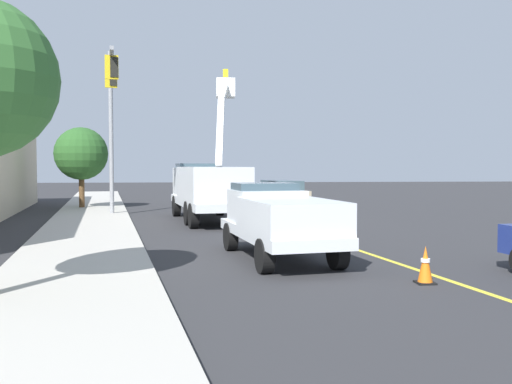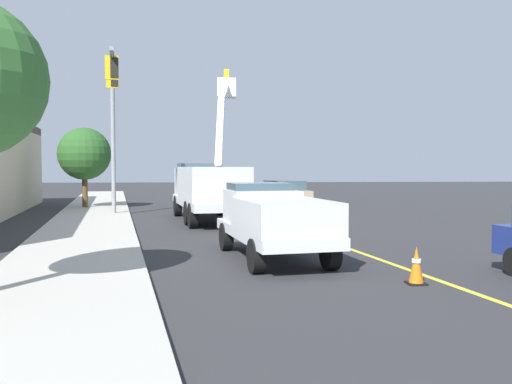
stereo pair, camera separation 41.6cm
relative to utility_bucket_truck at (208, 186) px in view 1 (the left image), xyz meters
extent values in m
plane|color=#2D2D30|center=(-0.29, -2.89, -1.62)|extent=(120.00, 120.00, 0.00)
cube|color=#B2ADA3|center=(-1.71, 5.08, -1.56)|extent=(59.70, 14.06, 0.12)
cube|color=yellow|center=(-0.29, -2.89, -1.61)|extent=(49.25, 8.92, 0.01)
cube|color=silver|center=(-0.20, -0.01, -0.72)|extent=(8.51, 3.90, 0.36)
cube|color=silver|center=(2.39, 0.45, 0.05)|extent=(3.00, 2.77, 1.60)
cube|color=#384C56|center=(2.58, 0.48, 0.75)|extent=(2.14, 2.38, 0.64)
cube|color=silver|center=(-1.17, -0.18, 0.00)|extent=(5.60, 3.38, 1.80)
cube|color=white|center=(-1.90, -0.52, 2.40)|extent=(1.72, 0.46, 3.02)
cube|color=white|center=(0.10, -0.74, 4.38)|extent=(2.71, 0.57, 1.31)
cube|color=white|center=(1.39, -0.88, 4.75)|extent=(0.90, 0.90, 0.90)
cube|color=yellow|center=(1.39, -0.88, 5.35)|extent=(0.36, 0.24, 0.60)
cylinder|color=black|center=(2.43, 1.60, -1.10)|extent=(1.08, 0.52, 1.04)
cylinder|color=black|center=(2.83, -0.62, -1.10)|extent=(1.08, 0.52, 1.04)
cylinder|color=black|center=(-1.85, 0.84, -1.10)|extent=(1.08, 0.52, 1.04)
cylinder|color=black|center=(-1.45, -1.38, -1.10)|extent=(1.08, 0.52, 1.04)
cylinder|color=black|center=(-3.14, 0.61, -1.10)|extent=(1.08, 0.52, 1.04)
cylinder|color=black|center=(-2.74, -1.61, -1.10)|extent=(1.08, 0.52, 1.04)
cube|color=silver|center=(-10.76, -1.89, -0.87)|extent=(5.88, 3.05, 0.30)
cube|color=silver|center=(-9.55, -1.68, -0.32)|extent=(2.32, 2.26, 1.10)
cube|color=#384C56|center=(-9.35, -1.64, 0.16)|extent=(1.63, 1.97, 0.56)
cube|color=silver|center=(-11.76, -2.07, -0.47)|extent=(3.68, 2.66, 1.10)
cylinder|color=black|center=(-9.11, -0.64, -1.20)|extent=(0.88, 0.44, 0.84)
cylinder|color=black|center=(-8.78, -2.50, -1.20)|extent=(0.88, 0.44, 0.84)
cylinder|color=black|center=(-12.75, -1.28, -1.20)|extent=(0.88, 0.44, 0.84)
cylinder|color=black|center=(-12.42, -3.15, -1.20)|extent=(0.88, 0.44, 0.84)
cube|color=tan|center=(7.04, -4.49, -0.83)|extent=(5.06, 2.71, 0.70)
cube|color=#384C56|center=(7.19, -4.47, -0.23)|extent=(3.70, 2.25, 0.60)
cylinder|color=black|center=(5.59, -5.62, -1.28)|extent=(0.71, 0.36, 0.68)
cylinder|color=black|center=(5.29, -3.94, -1.28)|extent=(0.71, 0.36, 0.68)
cylinder|color=black|center=(8.80, -5.05, -1.28)|extent=(0.71, 0.36, 0.68)
cylinder|color=black|center=(8.50, -3.37, -1.28)|extent=(0.71, 0.36, 0.68)
cube|color=black|center=(-14.19, -4.66, -1.60)|extent=(0.40, 0.40, 0.04)
cone|color=orange|center=(-14.19, -4.66, -1.18)|extent=(0.32, 0.32, 0.79)
cylinder|color=white|center=(-14.19, -4.66, -1.10)|extent=(0.20, 0.20, 0.08)
cube|color=black|center=(-7.37, -3.41, -1.60)|extent=(0.40, 0.40, 0.04)
cone|color=orange|center=(-7.37, -3.41, -1.18)|extent=(0.32, 0.32, 0.78)
cylinder|color=white|center=(-7.37, -3.41, -1.11)|extent=(0.20, 0.20, 0.08)
cube|color=black|center=(-1.50, -2.33, -1.60)|extent=(0.40, 0.40, 0.04)
cone|color=orange|center=(-1.50, -2.33, -1.25)|extent=(0.32, 0.32, 0.65)
cylinder|color=white|center=(-1.50, -2.33, -1.19)|extent=(0.20, 0.20, 0.08)
cube|color=black|center=(4.46, -0.86, -1.60)|extent=(0.40, 0.40, 0.04)
cone|color=orange|center=(4.46, -0.86, -1.24)|extent=(0.32, 0.32, 0.67)
cylinder|color=white|center=(4.46, -0.86, -1.18)|extent=(0.20, 0.20, 0.08)
cylinder|color=gray|center=(3.15, 4.93, 2.59)|extent=(0.22, 0.22, 8.42)
cube|color=gray|center=(-0.04, 4.37, 5.64)|extent=(6.42, 1.29, 0.16)
cube|color=gold|center=(0.60, 4.48, 5.09)|extent=(0.22, 0.57, 1.00)
cube|color=black|center=(0.62, 4.38, 5.09)|extent=(0.25, 0.35, 0.84)
cube|color=gold|center=(-1.96, 4.02, 5.09)|extent=(0.22, 0.57, 1.00)
cube|color=black|center=(-1.94, 3.93, 5.09)|extent=(0.25, 0.35, 0.84)
cylinder|color=brown|center=(7.48, 7.40, -0.52)|extent=(0.32, 0.32, 2.20)
sphere|color=#285623|center=(7.48, 7.40, 1.67)|extent=(3.10, 3.10, 3.10)
camera|label=1|loc=(-25.68, 0.11, 0.96)|focal=38.53mm
camera|label=2|loc=(-25.71, -0.30, 0.96)|focal=38.53mm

